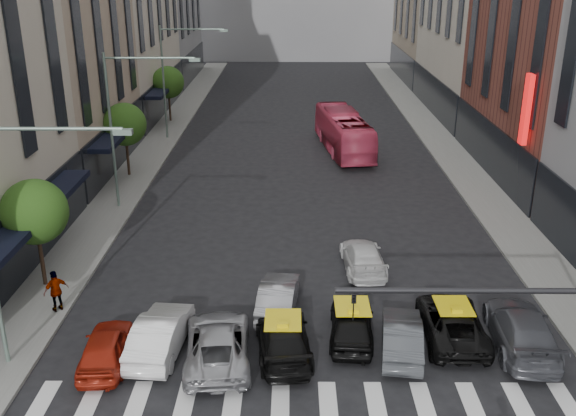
{
  "coord_description": "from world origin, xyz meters",
  "views": [
    {
      "loc": [
        -0.63,
        -15.81,
        13.8
      ],
      "look_at": [
        -0.79,
        9.64,
        4.0
      ],
      "focal_mm": 40.0,
      "sensor_mm": 36.0,
      "label": 1
    }
  ],
  "objects_px": {
    "streetlamp_mid": "(126,111)",
    "car_red": "(106,347)",
    "bus": "(344,132)",
    "taxi_center": "(352,323)",
    "car_white_front": "(161,333)",
    "taxi_left": "(283,337)",
    "streetlamp_far": "(175,67)",
    "pedestrian_far": "(56,291)",
    "streetlamp_near": "(10,215)"
  },
  "relations": [
    {
      "from": "streetlamp_mid",
      "to": "car_red",
      "type": "xyz_separation_m",
      "value": [
        2.64,
        -15.9,
        -5.23
      ]
    },
    {
      "from": "bus",
      "to": "taxi_center",
      "type": "bearing_deg",
      "value": 78.61
    },
    {
      "from": "streetlamp_mid",
      "to": "car_red",
      "type": "relative_size",
      "value": 2.27
    },
    {
      "from": "car_white_front",
      "to": "taxi_left",
      "type": "distance_m",
      "value": 4.61
    },
    {
      "from": "streetlamp_mid",
      "to": "streetlamp_far",
      "type": "relative_size",
      "value": 1.0
    },
    {
      "from": "streetlamp_far",
      "to": "car_white_front",
      "type": "xyz_separation_m",
      "value": [
        4.49,
        -31.07,
        -5.15
      ]
    },
    {
      "from": "streetlamp_mid",
      "to": "pedestrian_far",
      "type": "distance_m",
      "value": 13.25
    },
    {
      "from": "bus",
      "to": "pedestrian_far",
      "type": "distance_m",
      "value": 28.32
    },
    {
      "from": "streetlamp_near",
      "to": "streetlamp_far",
      "type": "bearing_deg",
      "value": 90.0
    },
    {
      "from": "pedestrian_far",
      "to": "streetlamp_near",
      "type": "bearing_deg",
      "value": 53.59
    },
    {
      "from": "car_white_front",
      "to": "bus",
      "type": "height_order",
      "value": "bus"
    },
    {
      "from": "car_white_front",
      "to": "taxi_left",
      "type": "xyz_separation_m",
      "value": [
        4.61,
        -0.11,
        -0.05
      ]
    },
    {
      "from": "car_red",
      "to": "streetlamp_mid",
      "type": "bearing_deg",
      "value": -84.51
    },
    {
      "from": "car_red",
      "to": "pedestrian_far",
      "type": "relative_size",
      "value": 2.19
    },
    {
      "from": "streetlamp_near",
      "to": "bus",
      "type": "bearing_deg",
      "value": 64.78
    },
    {
      "from": "streetlamp_near",
      "to": "taxi_center",
      "type": "bearing_deg",
      "value": 8.74
    },
    {
      "from": "streetlamp_near",
      "to": "streetlamp_far",
      "type": "height_order",
      "value": "same"
    },
    {
      "from": "pedestrian_far",
      "to": "taxi_center",
      "type": "bearing_deg",
      "value": 129.29
    },
    {
      "from": "streetlamp_mid",
      "to": "taxi_center",
      "type": "distance_m",
      "value": 19.14
    },
    {
      "from": "streetlamp_mid",
      "to": "streetlamp_far",
      "type": "height_order",
      "value": "same"
    },
    {
      "from": "streetlamp_near",
      "to": "streetlamp_mid",
      "type": "distance_m",
      "value": 16.0
    },
    {
      "from": "streetlamp_far",
      "to": "bus",
      "type": "height_order",
      "value": "streetlamp_far"
    },
    {
      "from": "taxi_left",
      "to": "bus",
      "type": "xyz_separation_m",
      "value": [
        4.3,
        27.61,
        0.83
      ]
    },
    {
      "from": "bus",
      "to": "pedestrian_far",
      "type": "xyz_separation_m",
      "value": [
        -13.75,
        -24.75,
        -0.48
      ]
    },
    {
      "from": "bus",
      "to": "streetlamp_far",
      "type": "bearing_deg",
      "value": -22.8
    },
    {
      "from": "car_red",
      "to": "bus",
      "type": "xyz_separation_m",
      "value": [
        10.75,
        28.33,
        0.85
      ]
    },
    {
      "from": "car_white_front",
      "to": "bus",
      "type": "xyz_separation_m",
      "value": [
        8.9,
        27.5,
        0.78
      ]
    },
    {
      "from": "taxi_center",
      "to": "streetlamp_mid",
      "type": "bearing_deg",
      "value": -45.89
    },
    {
      "from": "streetlamp_far",
      "to": "car_red",
      "type": "distance_m",
      "value": 32.43
    },
    {
      "from": "streetlamp_near",
      "to": "pedestrian_far",
      "type": "xyz_separation_m",
      "value": [
        -0.36,
        3.67,
        -4.85
      ]
    },
    {
      "from": "car_red",
      "to": "car_white_front",
      "type": "xyz_separation_m",
      "value": [
        1.84,
        0.83,
        0.08
      ]
    },
    {
      "from": "car_white_front",
      "to": "taxi_center",
      "type": "bearing_deg",
      "value": -168.3
    },
    {
      "from": "taxi_center",
      "to": "bus",
      "type": "distance_m",
      "value": 26.68
    },
    {
      "from": "car_red",
      "to": "taxi_center",
      "type": "xyz_separation_m",
      "value": [
        9.1,
        1.7,
        0.04
      ]
    },
    {
      "from": "streetlamp_far",
      "to": "car_red",
      "type": "xyz_separation_m",
      "value": [
        2.64,
        -31.9,
        -5.23
      ]
    },
    {
      "from": "car_white_front",
      "to": "car_red",
      "type": "bearing_deg",
      "value": 28.91
    },
    {
      "from": "streetlamp_near",
      "to": "taxi_left",
      "type": "height_order",
      "value": "streetlamp_near"
    },
    {
      "from": "streetlamp_near",
      "to": "car_red",
      "type": "height_order",
      "value": "streetlamp_near"
    },
    {
      "from": "taxi_center",
      "to": "taxi_left",
      "type": "bearing_deg",
      "value": 24.91
    },
    {
      "from": "streetlamp_near",
      "to": "pedestrian_far",
      "type": "bearing_deg",
      "value": 95.54
    },
    {
      "from": "streetlamp_near",
      "to": "taxi_center",
      "type": "relative_size",
      "value": 2.16
    },
    {
      "from": "streetlamp_mid",
      "to": "taxi_left",
      "type": "relative_size",
      "value": 1.87
    },
    {
      "from": "streetlamp_mid",
      "to": "bus",
      "type": "relative_size",
      "value": 0.82
    },
    {
      "from": "pedestrian_far",
      "to": "bus",
      "type": "bearing_deg",
      "value": -160.99
    },
    {
      "from": "streetlamp_near",
      "to": "streetlamp_far",
      "type": "relative_size",
      "value": 1.0
    },
    {
      "from": "streetlamp_far",
      "to": "pedestrian_far",
      "type": "relative_size",
      "value": 4.97
    },
    {
      "from": "streetlamp_far",
      "to": "taxi_center",
      "type": "xyz_separation_m",
      "value": [
        11.74,
        -30.19,
        -5.19
      ]
    },
    {
      "from": "car_white_front",
      "to": "bus",
      "type": "bearing_deg",
      "value": -103.14
    },
    {
      "from": "bus",
      "to": "pedestrian_far",
      "type": "height_order",
      "value": "bus"
    },
    {
      "from": "streetlamp_mid",
      "to": "taxi_left",
      "type": "distance_m",
      "value": 18.45
    }
  ]
}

